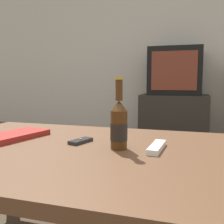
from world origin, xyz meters
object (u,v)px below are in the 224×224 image
object	(u,v)px
television	(175,71)
table_book	(16,135)
cell_phone	(81,141)
tv_stand	(174,115)
beer_bottle	(119,125)
remote_control	(157,147)

from	to	relation	value
television	table_book	distance (m)	2.72
television	table_book	bearing A→B (deg)	-101.03
television	cell_phone	world-z (taller)	television
tv_stand	cell_phone	distance (m)	2.66
television	table_book	xyz separation A→B (m)	(-0.51, -2.64, -0.37)
tv_stand	television	size ratio (longest dim) A/B	1.30
cell_phone	table_book	bearing A→B (deg)	-162.94
beer_bottle	tv_stand	bearing A→B (deg)	89.38
tv_stand	television	distance (m)	0.59
beer_bottle	cell_phone	distance (m)	0.20
cell_phone	table_book	xyz separation A→B (m)	(-0.31, -0.00, 0.00)
television	beer_bottle	world-z (taller)	television
table_book	cell_phone	bearing A→B (deg)	13.30
beer_bottle	remote_control	xyz separation A→B (m)	(0.14, 0.03, -0.08)
table_book	remote_control	bearing A→B (deg)	11.27
tv_stand	beer_bottle	bearing A→B (deg)	-90.62
tv_stand	cell_phone	xyz separation A→B (m)	(-0.20, -2.65, 0.21)
tv_stand	remote_control	bearing A→B (deg)	-87.68
beer_bottle	table_book	xyz separation A→B (m)	(-0.49, 0.05, -0.08)
cell_phone	remote_control	distance (m)	0.31
tv_stand	table_book	distance (m)	2.71
television	beer_bottle	size ratio (longest dim) A/B	2.59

